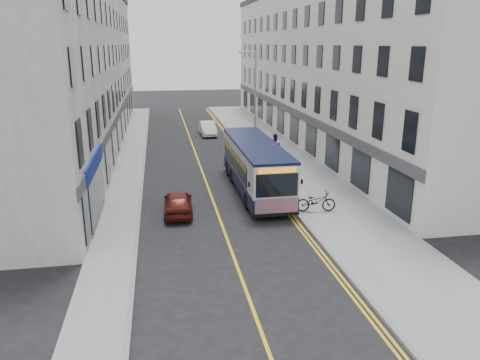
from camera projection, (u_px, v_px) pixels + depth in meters
name	position (u px, v px, depth m)	size (l,w,h in m)	color
ground	(225.00, 235.00, 21.53)	(140.00, 140.00, 0.00)	black
pavement_east	(287.00, 164.00, 33.89)	(4.50, 64.00, 0.12)	gray
pavement_west	(128.00, 171.00, 32.03)	(2.00, 64.00, 0.12)	gray
kerb_east	(257.00, 165.00, 33.51)	(0.18, 64.00, 0.13)	slate
kerb_west	(143.00, 170.00, 32.19)	(0.18, 64.00, 0.13)	slate
road_centre_line	(201.00, 169.00, 32.87)	(0.12, 64.00, 0.01)	gold
road_dbl_yellow_inner	(251.00, 166.00, 33.46)	(0.10, 64.00, 0.01)	gold
road_dbl_yellow_outer	(253.00, 166.00, 33.49)	(0.10, 64.00, 0.01)	gold
terrace_east	(319.00, 66.00, 41.45)	(6.00, 46.00, 13.00)	white
terrace_west	(79.00, 68.00, 38.07)	(6.00, 46.00, 13.00)	silver
streetlamp	(254.00, 101.00, 34.22)	(1.32, 0.18, 8.00)	#989AA1
city_bus	(255.00, 165.00, 27.42)	(2.39, 10.21, 2.96)	black
bicycle	(316.00, 201.00, 24.02)	(0.71, 2.04, 1.07)	black
pedestrian_near	(258.00, 144.00, 35.80)	(0.67, 0.44, 1.84)	olive
pedestrian_far	(276.00, 146.00, 35.49)	(0.87, 0.68, 1.78)	black
car_white	(208.00, 128.00, 44.69)	(1.37, 3.94, 1.30)	white
car_maroon	(178.00, 202.00, 24.05)	(1.45, 3.60, 1.23)	#50120D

